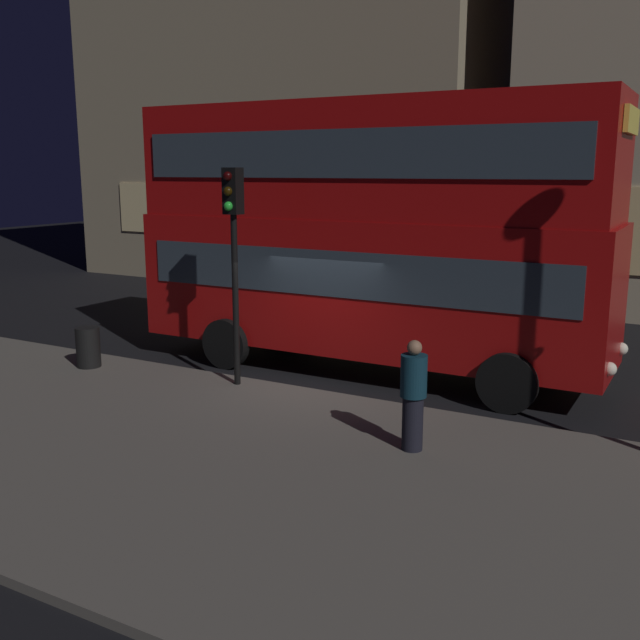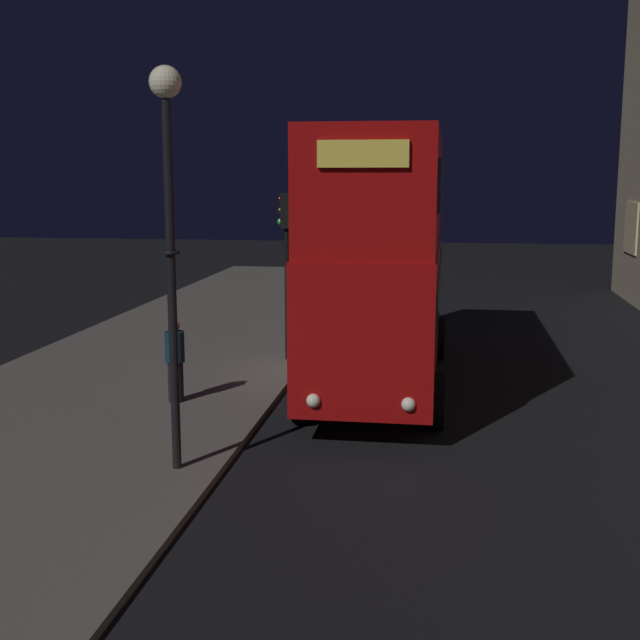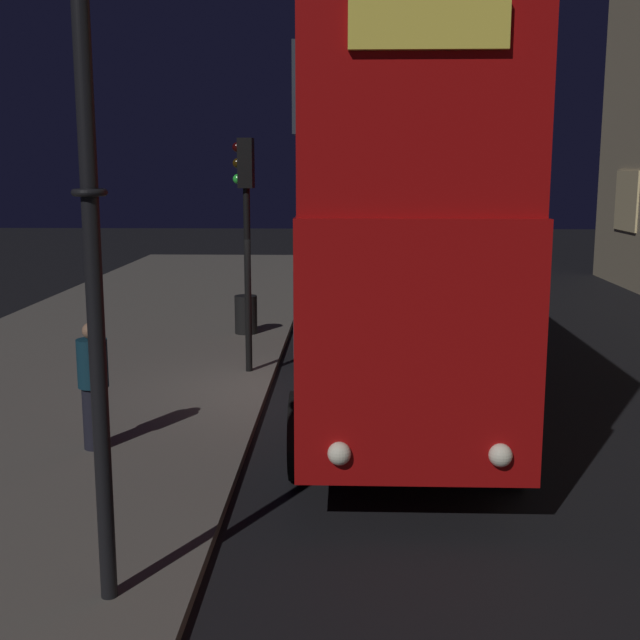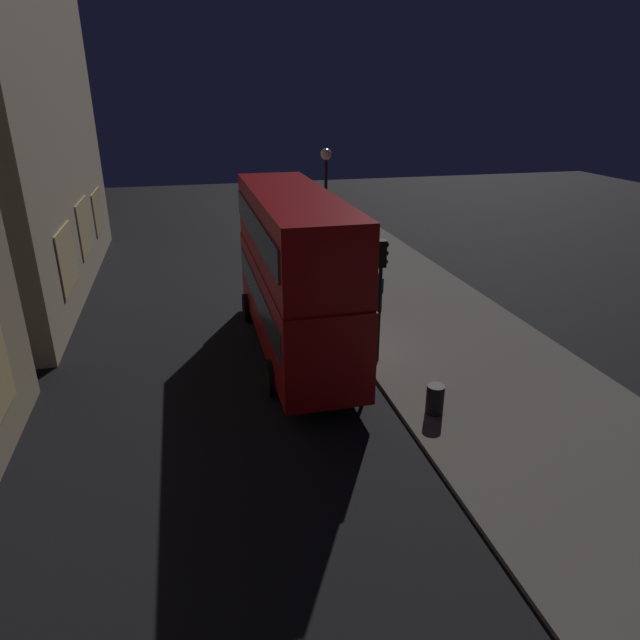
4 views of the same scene
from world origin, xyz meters
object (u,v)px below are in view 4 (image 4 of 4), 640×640
at_px(pedestrian, 378,292).
at_px(street_lamp, 326,191).
at_px(litter_bin, 435,399).
at_px(double_decker_bus, 294,267).
at_px(traffic_light_near_kerb, 381,276).

bearing_deg(pedestrian, street_lamp, -175.51).
relative_size(pedestrian, litter_bin, 1.97).
height_order(double_decker_bus, traffic_light_near_kerb, double_decker_bus).
height_order(traffic_light_near_kerb, street_lamp, street_lamp).
bearing_deg(street_lamp, litter_bin, -178.82).
height_order(double_decker_bus, street_lamp, street_lamp).
bearing_deg(traffic_light_near_kerb, pedestrian, -17.37).
xyz_separation_m(street_lamp, litter_bin, (-11.48, -0.24, -3.92)).
distance_m(street_lamp, litter_bin, 12.14).
bearing_deg(litter_bin, pedestrian, -7.53).
bearing_deg(traffic_light_near_kerb, double_decker_bus, 59.76).
xyz_separation_m(double_decker_bus, litter_bin, (-5.06, -2.96, -2.54)).
distance_m(traffic_light_near_kerb, pedestrian, 4.96).
bearing_deg(pedestrian, double_decker_bus, -70.20).
bearing_deg(litter_bin, traffic_light_near_kerb, 7.57).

